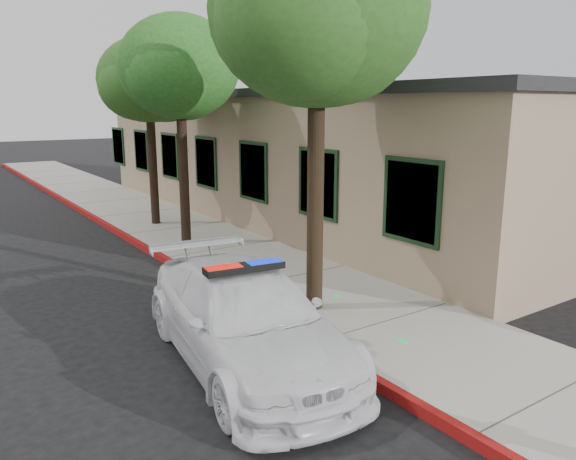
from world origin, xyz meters
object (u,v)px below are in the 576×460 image
at_px(police_car, 245,318).
at_px(street_tree_far, 150,84).
at_px(street_tree_mid, 179,73).
at_px(street_tree_near, 318,22).
at_px(clapboard_building, 311,154).

height_order(police_car, street_tree_far, street_tree_far).
bearing_deg(street_tree_mid, street_tree_near, -90.96).
distance_m(street_tree_near, street_tree_mid, 5.95).
height_order(street_tree_mid, street_tree_far, street_tree_mid).
distance_m(police_car, street_tree_near, 4.93).
xyz_separation_m(clapboard_building, police_car, (-7.71, -8.73, -1.41)).
bearing_deg(police_car, street_tree_mid, 80.81).
distance_m(police_car, street_tree_far, 10.63).
distance_m(street_tree_mid, street_tree_far, 2.82).
distance_m(clapboard_building, street_tree_far, 5.84).
height_order(street_tree_near, street_tree_far, street_tree_near).
relative_size(police_car, street_tree_far, 0.91).
height_order(street_tree_near, street_tree_mid, street_tree_near).
bearing_deg(street_tree_far, police_car, -103.97).
bearing_deg(street_tree_mid, clapboard_building, 18.32).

